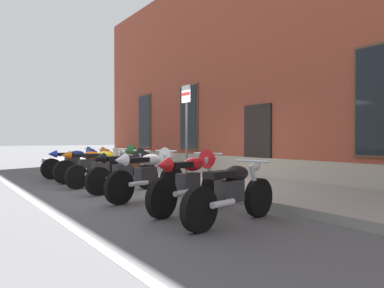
{
  "coord_description": "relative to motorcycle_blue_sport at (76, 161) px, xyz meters",
  "views": [
    {
      "loc": [
        7.91,
        -4.69,
        1.25
      ],
      "look_at": [
        -0.36,
        0.99,
        1.12
      ],
      "focal_mm": 34.04,
      "sensor_mm": 36.0,
      "label": 1
    }
  ],
  "objects": [
    {
      "name": "parking_sign",
      "position": [
        4.22,
        1.53,
        1.22
      ],
      "size": [
        0.36,
        0.07,
        2.5
      ],
      "color": "#4C4C51",
      "rests_on": "sidewalk"
    },
    {
      "name": "motorcycle_yellow_naked",
      "position": [
        2.61,
        -0.08,
        -0.06
      ],
      "size": [
        0.78,
        2.08,
        1.01
      ],
      "color": "black",
      "rests_on": "ground_plane"
    },
    {
      "name": "motorcycle_red_sport",
      "position": [
        6.68,
        0.03,
        0.02
      ],
      "size": [
        0.91,
        2.06,
        1.06
      ],
      "color": "black",
      "rests_on": "ground_plane"
    },
    {
      "name": "motorcycle_black_naked",
      "position": [
        7.86,
        -0.07,
        -0.08
      ],
      "size": [
        0.68,
        2.0,
        0.93
      ],
      "color": "black",
      "rests_on": "ground_plane"
    },
    {
      "name": "lane_stripe",
      "position": [
        4.02,
        -2.11,
        -0.55
      ],
      "size": [
        28.29,
        0.12,
        0.01
      ],
      "primitive_type": "cube",
      "color": "silver",
      "rests_on": "ground_plane"
    },
    {
      "name": "motorcycle_orange_sport",
      "position": [
        1.49,
        -0.03,
        0.01
      ],
      "size": [
        0.63,
        2.06,
        1.03
      ],
      "color": "black",
      "rests_on": "ground_plane"
    },
    {
      "name": "motorcycle_blue_sport",
      "position": [
        0.0,
        0.0,
        0.0
      ],
      "size": [
        0.62,
        2.1,
        1.01
      ],
      "color": "black",
      "rests_on": "ground_plane"
    },
    {
      "name": "barrel_planter",
      "position": [
        0.06,
        1.93,
        -0.03
      ],
      "size": [
        0.68,
        0.68,
        0.9
      ],
      "color": "brown",
      "rests_on": "sidewalk"
    },
    {
      "name": "brick_pub_facade",
      "position": [
        4.02,
        7.98,
        3.18
      ],
      "size": [
        22.29,
        7.53,
        7.48
      ],
      "color": "brown",
      "rests_on": "ground_plane"
    },
    {
      "name": "ground_plane",
      "position": [
        4.02,
        1.09,
        -0.55
      ],
      "size": [
        140.0,
        140.0,
        0.0
      ],
      "primitive_type": "plane",
      "color": "#4C4C4F"
    },
    {
      "name": "sidewalk",
      "position": [
        4.02,
        2.68,
        -0.47
      ],
      "size": [
        28.29,
        3.18,
        0.16
      ],
      "primitive_type": "cube",
      "color": "gray",
      "rests_on": "ground_plane"
    },
    {
      "name": "motorcycle_black_sport",
      "position": [
        3.91,
        0.03,
        0.02
      ],
      "size": [
        0.75,
        2.04,
        1.05
      ],
      "color": "black",
      "rests_on": "ground_plane"
    },
    {
      "name": "motorcycle_white_sport",
      "position": [
        5.21,
        -0.03,
        0.03
      ],
      "size": [
        0.8,
        2.08,
        1.07
      ],
      "color": "black",
      "rests_on": "ground_plane"
    }
  ]
}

